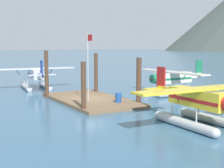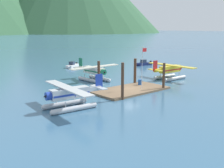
# 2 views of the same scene
# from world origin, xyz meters

# --- Properties ---
(ground_plane) EXTENTS (1200.00, 1200.00, 0.00)m
(ground_plane) POSITION_xyz_m (0.00, 0.00, 0.00)
(ground_plane) COLOR #38607F
(dock_platform) EXTENTS (11.88, 6.14, 0.30)m
(dock_platform) POSITION_xyz_m (0.00, 0.00, 0.15)
(dock_platform) COLOR brown
(dock_platform) RESTS_ON ground
(piling_near_left) EXTENTS (0.41, 0.41, 5.05)m
(piling_near_left) POSITION_xyz_m (-4.49, -3.02, 2.52)
(piling_near_left) COLOR #4C3323
(piling_near_left) RESTS_ON ground
(piling_near_right) EXTENTS (0.40, 0.40, 4.22)m
(piling_near_right) POSITION_xyz_m (4.46, -2.83, 2.11)
(piling_near_right) COLOR #4C3323
(piling_near_right) RESTS_ON ground
(piling_far_left) EXTENTS (0.42, 0.42, 4.70)m
(piling_far_left) POSITION_xyz_m (-4.05, 2.70, 2.35)
(piling_far_left) COLOR #4C3323
(piling_far_left) RESTS_ON ground
(piling_far_right) EXTENTS (0.47, 0.47, 4.45)m
(piling_far_right) POSITION_xyz_m (4.05, 3.02, 2.22)
(piling_far_right) COLOR #4C3323
(piling_far_right) RESTS_ON ground
(flagpole) EXTENTS (0.95, 0.10, 6.40)m
(flagpole) POSITION_xyz_m (1.60, -0.97, 4.26)
(flagpole) COLOR silver
(flagpole) RESTS_ON dock_platform
(fuel_drum) EXTENTS (0.62, 0.62, 0.88)m
(fuel_drum) POSITION_xyz_m (3.36, 1.21, 0.74)
(fuel_drum) COLOR #1E4C99
(fuel_drum) RESTS_ON dock_platform
(seaplane_yellow_stbd_fwd) EXTENTS (7.98, 10.43, 3.84)m
(seaplane_yellow_stbd_fwd) POSITION_xyz_m (12.49, 2.08, 1.58)
(seaplane_yellow_stbd_fwd) COLOR #B7BABF
(seaplane_yellow_stbd_fwd) RESTS_ON ground
(seaplane_cream_bow_centre) EXTENTS (10.42, 7.98, 3.84)m
(seaplane_cream_bow_centre) POSITION_xyz_m (0.64, 10.07, 1.58)
(seaplane_cream_bow_centre) COLOR #B7BABF
(seaplane_cream_bow_centre) RESTS_ON ground
(seaplane_silver_port_aft) EXTENTS (7.96, 10.49, 3.84)m
(seaplane_silver_port_aft) POSITION_xyz_m (-12.21, -2.01, 1.58)
(seaplane_silver_port_aft) COLOR #B7BABF
(seaplane_silver_port_aft) RESTS_ON ground
(boat_navy_open_east) EXTENTS (4.89, 1.88, 1.50)m
(boat_navy_open_east) POSITION_xyz_m (23.02, 18.47, 0.49)
(boat_navy_open_east) COLOR navy
(boat_navy_open_east) RESTS_ON ground
(boat_white_open_north) EXTENTS (4.38, 3.44, 1.50)m
(boat_white_open_north) POSITION_xyz_m (6.88, 27.10, 0.49)
(boat_white_open_north) COLOR silver
(boat_white_open_north) RESTS_ON ground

